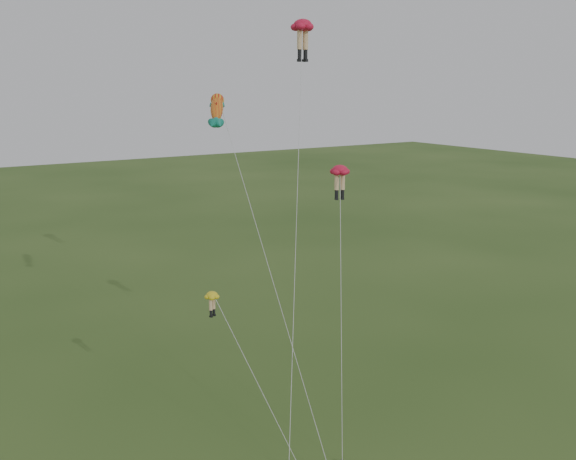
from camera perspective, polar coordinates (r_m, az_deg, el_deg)
ground at (r=38.41m, az=2.87°, el=-19.27°), size 300.00×300.00×0.00m
legs_kite_red_high at (r=44.38m, az=1.30°, el=17.10°), size 9.15×11.96×24.66m
legs_kite_red_mid at (r=38.65m, az=4.64°, el=4.54°), size 4.74×6.63×15.71m
legs_kite_yellow at (r=34.83m, az=-6.21°, el=-7.03°), size 3.32×5.77×9.56m
fish_kite at (r=41.39m, az=-6.28°, el=10.55°), size 2.10×14.50×20.07m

